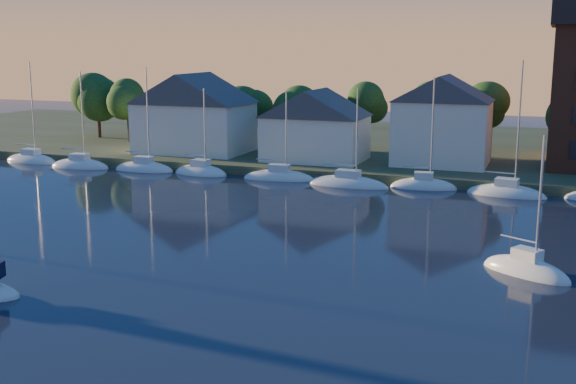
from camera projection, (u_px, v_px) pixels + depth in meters
The scene contains 8 objects.
shoreline_land at pixel (398, 150), 97.72m from camera, with size 160.00×50.00×2.00m, color #313F24.
wooden_dock at pixel (354, 179), 76.58m from camera, with size 120.00×3.00×1.00m, color brown.
clubhouse_west at pixel (194, 112), 88.33m from camera, with size 13.65×9.45×9.64m.
clubhouse_centre at pixel (316, 124), 82.17m from camera, with size 11.55×8.40×8.08m.
clubhouse_east at pixel (443, 119), 79.10m from camera, with size 10.50×8.40×9.80m.
tree_line at pixel (396, 104), 84.57m from camera, with size 93.40×5.40×8.90m.
moored_fleet at pixel (310, 181), 75.15m from camera, with size 79.50×2.40×12.05m.
drifting_sailboat_right at pixel (526, 273), 45.00m from camera, with size 6.24×4.67×9.90m.
Camera 1 is at (19.36, -21.09, 14.11)m, focal length 45.00 mm.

